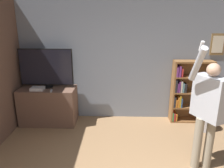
% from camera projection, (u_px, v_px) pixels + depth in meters
% --- Properties ---
extents(wall_back, '(6.69, 0.09, 2.70)m').
position_uv_depth(wall_back, '(125.00, 61.00, 4.92)').
color(wall_back, gray).
rests_on(wall_back, ground_plane).
extents(tv_ledge, '(1.21, 0.59, 0.82)m').
position_uv_depth(tv_ledge, '(49.00, 106.00, 4.89)').
color(tv_ledge, brown).
rests_on(tv_ledge, ground_plane).
extents(television, '(1.15, 0.22, 0.85)m').
position_uv_depth(television, '(46.00, 68.00, 4.70)').
color(television, black).
rests_on(television, tv_ledge).
extents(game_console, '(0.27, 0.21, 0.06)m').
position_uv_depth(game_console, '(38.00, 89.00, 4.65)').
color(game_console, white).
rests_on(game_console, tv_ledge).
extents(remote_loose, '(0.06, 0.14, 0.02)m').
position_uv_depth(remote_loose, '(51.00, 91.00, 4.57)').
color(remote_loose, white).
rests_on(remote_loose, tv_ledge).
extents(bookshelf, '(0.86, 0.28, 1.41)m').
position_uv_depth(bookshelf, '(187.00, 92.00, 4.90)').
color(bookshelf, brown).
rests_on(bookshelf, ground_plane).
extents(person, '(0.64, 0.60, 2.03)m').
position_uv_depth(person, '(208.00, 107.00, 3.22)').
color(person, gray).
rests_on(person, ground_plane).
extents(waste_bin, '(0.33, 0.33, 0.45)m').
position_uv_depth(waste_bin, '(206.00, 120.00, 4.63)').
color(waste_bin, '#B7B7BC').
rests_on(waste_bin, ground_plane).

